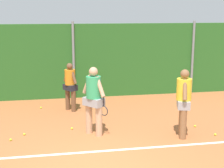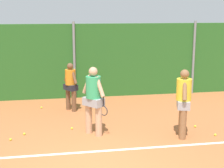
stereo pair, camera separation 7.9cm
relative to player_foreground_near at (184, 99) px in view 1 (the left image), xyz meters
The scene contains 15 objects.
ground_plane 2.86m from the player_foreground_near, behind, with size 26.11×26.11×0.00m, color #B76638.
hedge_fence_backdrop 5.50m from the player_foreground_near, 118.91° to the left, with size 16.97×0.25×2.91m, color #286023.
fence_post_center 5.35m from the player_foreground_near, 119.82° to the left, with size 0.10×0.10×3.01m, color gray.
fence_post_right 5.16m from the player_foreground_near, 64.15° to the left, with size 0.10×0.10×3.01m, color gray.
court_baseline_paint 2.92m from the player_foreground_near, 167.05° to the right, with size 12.40×0.10×0.01m, color white.
player_foreground_near is the anchor object (origin of this frame).
player_midcourt 2.44m from the player_foreground_near, 166.61° to the left, with size 0.66×0.65×1.92m.
player_backcourt_far 4.16m from the player_foreground_near, 134.01° to the left, with size 0.51×0.60×1.67m.
tennis_ball_0 3.06m from the player_foreground_near, 133.68° to the left, with size 0.07×0.07×0.07m, color #CCDB33.
tennis_ball_1 1.37m from the player_foreground_near, 43.31° to the left, with size 0.07×0.07×0.07m, color #CCDB33.
tennis_ball_2 5.29m from the player_foreground_near, 139.10° to the left, with size 0.07×0.07×0.07m, color #CCDB33.
tennis_ball_5 4.77m from the player_foreground_near, behind, with size 0.07×0.07×0.07m, color #CCDB33.
tennis_ball_7 1.39m from the player_foreground_near, ahead, with size 0.07×0.07×0.07m, color #CCDB33.
tennis_ball_8 4.51m from the player_foreground_near, 168.96° to the left, with size 0.07×0.07×0.07m, color #CCDB33.
tennis_ball_9 3.32m from the player_foreground_near, 160.14° to the left, with size 0.07×0.07×0.07m, color #CCDB33.
Camera 1 is at (-0.79, -6.44, 3.41)m, focal length 53.48 mm.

